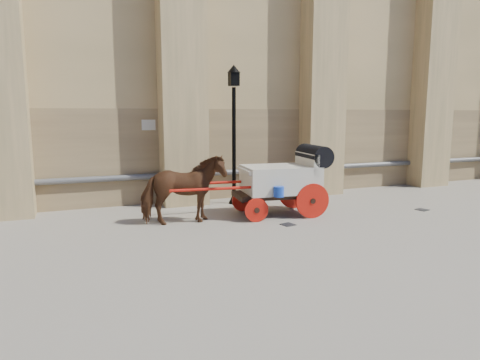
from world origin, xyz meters
name	(u,v)px	position (x,y,z in m)	size (l,w,h in m)	color
ground	(259,228)	(0.00, 0.00, 0.00)	(90.00, 90.00, 0.00)	gray
horse	(183,190)	(-1.64, 1.16, 0.90)	(0.97, 2.13, 1.79)	#5A311D
carriage	(285,177)	(1.32, 1.17, 1.06)	(4.58, 1.70, 1.96)	black
street_lamp	(234,131)	(0.49, 3.08, 2.31)	(0.41, 0.41, 4.33)	black
drain_grate_near	(288,225)	(0.83, 0.05, 0.01)	(0.32, 0.32, 0.01)	black
drain_grate_far	(422,210)	(5.38, 0.12, 0.01)	(0.32, 0.32, 0.01)	black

